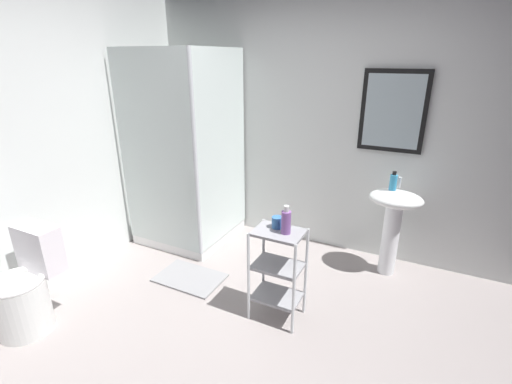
# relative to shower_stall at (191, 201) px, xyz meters

# --- Properties ---
(ground_plane) EXTENTS (4.20, 4.20, 0.02)m
(ground_plane) POSITION_rel_shower_stall_xyz_m (1.20, -1.23, -0.47)
(ground_plane) COLOR gray
(wall_back) EXTENTS (4.20, 0.14, 2.50)m
(wall_back) POSITION_rel_shower_stall_xyz_m (1.21, 0.62, 0.79)
(wall_back) COLOR white
(wall_back) RESTS_ON ground_plane
(wall_left) EXTENTS (0.10, 4.20, 2.50)m
(wall_left) POSITION_rel_shower_stall_xyz_m (-0.65, -1.23, 0.79)
(wall_left) COLOR silver
(wall_left) RESTS_ON ground_plane
(shower_stall) EXTENTS (0.92, 0.92, 2.00)m
(shower_stall) POSITION_rel_shower_stall_xyz_m (0.00, 0.00, 0.00)
(shower_stall) COLOR white
(shower_stall) RESTS_ON ground_plane
(pedestal_sink) EXTENTS (0.46, 0.37, 0.81)m
(pedestal_sink) POSITION_rel_shower_stall_xyz_m (2.01, 0.29, 0.12)
(pedestal_sink) COLOR white
(pedestal_sink) RESTS_ON ground_plane
(sink_faucet) EXTENTS (0.03, 0.03, 0.10)m
(sink_faucet) POSITION_rel_shower_stall_xyz_m (2.01, 0.41, 0.40)
(sink_faucet) COLOR silver
(sink_faucet) RESTS_ON pedestal_sink
(toilet) EXTENTS (0.37, 0.49, 0.76)m
(toilet) POSITION_rel_shower_stall_xyz_m (-0.28, -1.66, -0.15)
(toilet) COLOR white
(toilet) RESTS_ON ground_plane
(storage_cart) EXTENTS (0.38, 0.28, 0.74)m
(storage_cart) POSITION_rel_shower_stall_xyz_m (1.33, -0.74, -0.03)
(storage_cart) COLOR silver
(storage_cart) RESTS_ON ground_plane
(hand_soap_bottle) EXTENTS (0.06, 0.06, 0.17)m
(hand_soap_bottle) POSITION_rel_shower_stall_xyz_m (1.97, 0.32, 0.42)
(hand_soap_bottle) COLOR #389ED1
(hand_soap_bottle) RESTS_ON pedestal_sink
(conditioner_bottle_purple) EXTENTS (0.07, 0.07, 0.21)m
(conditioner_bottle_purple) POSITION_rel_shower_stall_xyz_m (1.39, -0.74, 0.37)
(conditioner_bottle_purple) COLOR #83539F
(conditioner_bottle_purple) RESTS_ON storage_cart
(rinse_cup) EXTENTS (0.08, 0.08, 0.09)m
(rinse_cup) POSITION_rel_shower_stall_xyz_m (1.30, -0.69, 0.32)
(rinse_cup) COLOR #3870B2
(rinse_cup) RESTS_ON storage_cart
(bath_mat) EXTENTS (0.60, 0.40, 0.02)m
(bath_mat) POSITION_rel_shower_stall_xyz_m (0.42, -0.64, -0.45)
(bath_mat) COLOR gray
(bath_mat) RESTS_ON ground_plane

